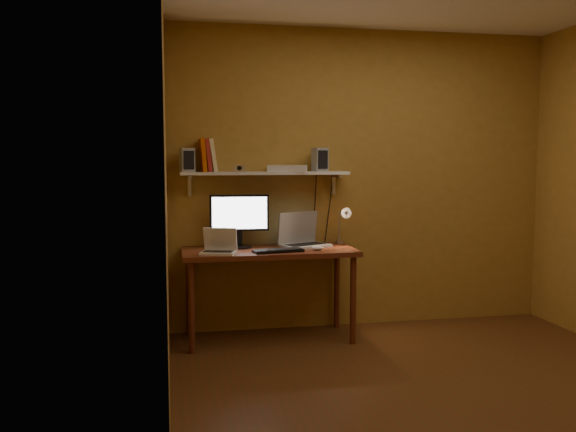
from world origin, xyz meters
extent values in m
cube|color=#582E16|center=(0.00, 0.00, -0.01)|extent=(3.40, 3.20, 0.02)
cube|color=#A97D33|center=(0.00, 1.61, 1.30)|extent=(3.40, 0.02, 2.60)
cube|color=#A97D33|center=(-1.71, 0.00, 1.30)|extent=(0.02, 3.20, 2.60)
cube|color=#5E2216|center=(-0.89, 1.28, 0.73)|extent=(1.40, 0.60, 0.04)
cylinder|color=#5E2216|center=(-1.53, 1.04, 0.35)|extent=(0.05, 0.05, 0.71)
cylinder|color=#5E2216|center=(-0.25, 1.04, 0.35)|extent=(0.05, 0.05, 0.71)
cylinder|color=#5E2216|center=(-1.53, 1.52, 0.35)|extent=(0.05, 0.05, 0.71)
cylinder|color=#5E2216|center=(-0.25, 1.52, 0.35)|extent=(0.05, 0.05, 0.71)
cube|color=silver|center=(-0.89, 1.47, 1.36)|extent=(1.40, 0.25, 0.02)
cube|color=silver|center=(-1.51, 1.58, 1.26)|extent=(0.03, 0.03, 0.18)
cube|color=silver|center=(-0.27, 1.58, 1.26)|extent=(0.03, 0.03, 0.18)
cylinder|color=black|center=(-1.12, 1.41, 0.76)|extent=(0.22, 0.22, 0.01)
cube|color=black|center=(-1.12, 1.41, 0.83)|extent=(0.05, 0.04, 0.15)
cube|color=black|center=(-1.12, 1.41, 1.04)|extent=(0.49, 0.06, 0.30)
cube|color=white|center=(-1.12, 1.39, 1.04)|extent=(0.45, 0.03, 0.26)
cube|color=gray|center=(-0.57, 1.36, 0.76)|extent=(0.45, 0.39, 0.02)
cube|color=black|center=(-0.57, 1.36, 0.77)|extent=(0.35, 0.26, 0.00)
cube|color=gray|center=(-0.62, 1.47, 0.90)|extent=(0.37, 0.19, 0.27)
cube|color=#152844|center=(-0.62, 1.47, 0.90)|extent=(0.32, 0.15, 0.22)
cube|color=silver|center=(-1.32, 1.11, 0.76)|extent=(0.31, 0.26, 0.02)
cube|color=black|center=(-1.32, 1.11, 0.77)|extent=(0.24, 0.17, 0.00)
cube|color=silver|center=(-1.30, 1.17, 0.86)|extent=(0.27, 0.14, 0.18)
cube|color=black|center=(-1.30, 1.17, 0.86)|extent=(0.23, 0.11, 0.15)
cube|color=black|center=(-0.85, 1.12, 0.76)|extent=(0.41, 0.20, 0.02)
ellipsoid|color=silver|center=(-0.52, 1.15, 0.77)|extent=(0.10, 0.07, 0.04)
cube|color=silver|center=(-0.23, 1.52, 0.74)|extent=(0.05, 0.06, 0.08)
cylinder|color=silver|center=(-0.23, 1.52, 0.89)|extent=(0.02, 0.02, 0.28)
cylinder|color=silver|center=(-0.23, 1.44, 1.03)|extent=(0.01, 0.16, 0.01)
cone|color=silver|center=(-0.23, 1.36, 1.03)|extent=(0.09, 0.09, 0.09)
sphere|color=#FFE0A5|center=(-0.23, 1.34, 1.03)|extent=(0.04, 0.04, 0.04)
cube|color=gray|center=(-1.53, 1.46, 1.47)|extent=(0.13, 0.13, 0.19)
cube|color=gray|center=(-0.42, 1.48, 1.47)|extent=(0.13, 0.13, 0.20)
cube|color=#BF4900|center=(-1.40, 1.49, 1.51)|extent=(0.06, 0.19, 0.27)
cube|color=maroon|center=(-1.37, 1.49, 1.51)|extent=(0.07, 0.19, 0.27)
cube|color=beige|center=(-1.33, 1.49, 1.51)|extent=(0.08, 0.19, 0.27)
cube|color=silver|center=(-1.11, 1.41, 1.41)|extent=(0.11, 0.06, 0.06)
cylinder|color=black|center=(-1.11, 1.40, 1.41)|extent=(0.04, 0.03, 0.04)
cube|color=silver|center=(-0.70, 1.47, 1.40)|extent=(0.37, 0.30, 0.05)
camera|label=1|loc=(-1.69, -3.55, 1.49)|focal=38.00mm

